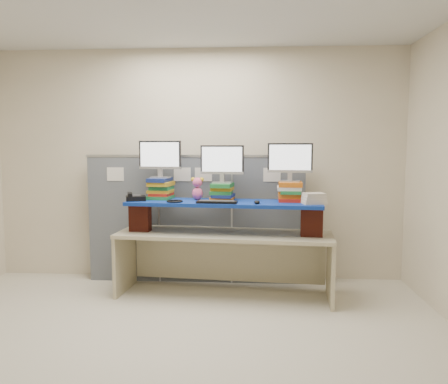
# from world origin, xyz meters

# --- Properties ---
(room) EXTENTS (5.00, 4.00, 2.80)m
(room) POSITION_xyz_m (0.00, 0.00, 1.40)
(room) COLOR beige
(room) RESTS_ON ground
(cubicle_partition) EXTENTS (2.60, 0.06, 1.53)m
(cubicle_partition) POSITION_xyz_m (-0.00, 1.78, 0.77)
(cubicle_partition) COLOR #51565F
(cubicle_partition) RESTS_ON ground
(desk) EXTENTS (2.35, 0.88, 0.70)m
(desk) POSITION_xyz_m (0.37, 1.30, 0.56)
(desk) COLOR #BAB08E
(desk) RESTS_ON ground
(brick_pier_left) EXTENTS (0.23, 0.14, 0.30)m
(brick_pier_left) POSITION_xyz_m (-0.56, 1.34, 0.85)
(brick_pier_left) COLOR maroon
(brick_pier_left) RESTS_ON desk
(brick_pier_right) EXTENTS (0.23, 0.14, 0.30)m
(brick_pier_right) POSITION_xyz_m (1.28, 1.17, 0.85)
(brick_pier_right) COLOR maroon
(brick_pier_right) RESTS_ON desk
(blue_board) EXTENTS (2.11, 0.71, 0.04)m
(blue_board) POSITION_xyz_m (0.37, 1.30, 1.02)
(blue_board) COLOR navy
(blue_board) RESTS_ON brick_pier_left
(book_stack_left) EXTENTS (0.28, 0.34, 0.23)m
(book_stack_left) POSITION_xyz_m (-0.35, 1.49, 1.16)
(book_stack_left) COLOR #1E7332
(book_stack_left) RESTS_ON blue_board
(book_stack_center) EXTENTS (0.27, 0.32, 0.18)m
(book_stack_center) POSITION_xyz_m (0.34, 1.43, 1.13)
(book_stack_center) COLOR #CB6013
(book_stack_center) RESTS_ON blue_board
(book_stack_right) EXTENTS (0.27, 0.32, 0.21)m
(book_stack_right) POSITION_xyz_m (1.07, 1.36, 1.15)
(book_stack_right) COLOR #AD1E13
(book_stack_right) RESTS_ON blue_board
(monitor_left) EXTENTS (0.48, 0.15, 0.41)m
(monitor_left) POSITION_xyz_m (-0.35, 1.49, 1.51)
(monitor_left) COLOR #A7A7AC
(monitor_left) RESTS_ON book_stack_left
(monitor_center) EXTENTS (0.48, 0.15, 0.41)m
(monitor_center) POSITION_xyz_m (0.34, 1.42, 1.46)
(monitor_center) COLOR #A7A7AC
(monitor_center) RESTS_ON book_stack_center
(monitor_right) EXTENTS (0.48, 0.15, 0.41)m
(monitor_right) POSITION_xyz_m (1.07, 1.35, 1.48)
(monitor_right) COLOR #A7A7AC
(monitor_right) RESTS_ON book_stack_right
(keyboard) EXTENTS (0.43, 0.17, 0.03)m
(keyboard) POSITION_xyz_m (0.31, 1.14, 1.05)
(keyboard) COLOR black
(keyboard) RESTS_ON blue_board
(mouse) EXTENTS (0.08, 0.12, 0.03)m
(mouse) POSITION_xyz_m (0.72, 1.12, 1.06)
(mouse) COLOR black
(mouse) RESTS_ON blue_board
(desk_phone) EXTENTS (0.25, 0.24, 0.09)m
(desk_phone) POSITION_xyz_m (-0.60, 1.30, 1.07)
(desk_phone) COLOR black
(desk_phone) RESTS_ON blue_board
(headset) EXTENTS (0.22, 0.22, 0.02)m
(headset) POSITION_xyz_m (-0.15, 1.20, 1.05)
(headset) COLOR black
(headset) RESTS_ON blue_board
(plush_toy) EXTENTS (0.15, 0.11, 0.25)m
(plush_toy) POSITION_xyz_m (0.07, 1.43, 1.17)
(plush_toy) COLOR #EA598D
(plush_toy) RESTS_ON blue_board
(binder_stack) EXTENTS (0.26, 0.23, 0.11)m
(binder_stack) POSITION_xyz_m (1.30, 1.15, 1.09)
(binder_stack) COLOR beige
(binder_stack) RESTS_ON blue_board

